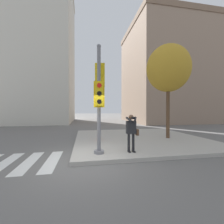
% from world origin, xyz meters
% --- Properties ---
extents(ground_plane, '(160.00, 160.00, 0.00)m').
position_xyz_m(ground_plane, '(0.00, 0.00, 0.00)').
color(ground_plane, slate).
extents(sidewalk_corner, '(8.00, 8.00, 0.16)m').
position_xyz_m(sidewalk_corner, '(3.50, 3.50, 0.08)').
color(sidewalk_corner, '#ADA89E').
rests_on(sidewalk_corner, ground_plane).
extents(traffic_signal_pole, '(0.51, 1.21, 4.47)m').
position_xyz_m(traffic_signal_pole, '(0.62, 0.39, 2.62)').
color(traffic_signal_pole, slate).
rests_on(traffic_signal_pole, sidewalk_corner).
extents(person_photographer, '(0.58, 0.54, 1.58)m').
position_xyz_m(person_photographer, '(1.99, 0.36, 1.10)').
color(person_photographer, black).
rests_on(person_photographer, sidewalk_corner).
extents(street_tree, '(2.70, 2.70, 5.91)m').
position_xyz_m(street_tree, '(5.25, 2.97, 4.57)').
color(street_tree, brown).
rests_on(street_tree, sidewalk_corner).
extents(fire_hydrant, '(0.18, 0.24, 0.77)m').
position_xyz_m(fire_hydrant, '(0.84, 3.12, 0.55)').
color(fire_hydrant, red).
rests_on(fire_hydrant, sidewalk_corner).
extents(building_left, '(11.20, 12.73, 22.61)m').
position_xyz_m(building_left, '(-7.40, 20.05, 11.32)').
color(building_left, beige).
rests_on(building_left, ground_plane).
extents(building_right, '(13.29, 12.59, 15.84)m').
position_xyz_m(building_right, '(14.08, 17.79, 7.93)').
color(building_right, gray).
rests_on(building_right, ground_plane).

